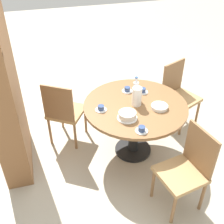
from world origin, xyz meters
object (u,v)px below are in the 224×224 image
object	(u,v)px
cake_main	(127,116)
cup_c	(142,129)
water_bottle	(136,90)
cup_b	(127,90)
chair_b	(178,93)
cup_a	(143,91)
chair_c	(64,111)
chair_a	(186,169)
bookshelf	(6,96)
cup_d	(101,108)
coffee_pot	(137,96)

from	to	relation	value
cake_main	cup_c	world-z (taller)	cake_main
water_bottle	cup_b	world-z (taller)	water_bottle
chair_b	cup_c	distance (m)	1.31
chair_b	cup_a	bearing A→B (deg)	173.60
chair_b	water_bottle	bearing A→B (deg)	177.76
chair_b	chair_c	bearing A→B (deg)	155.84
water_bottle	cup_c	size ratio (longest dim) A/B	2.20
chair_a	cup_b	size ratio (longest dim) A/B	6.94
water_bottle	bookshelf	bearing A→B (deg)	85.74
cake_main	bookshelf	bearing A→B (deg)	69.28
chair_a	cake_main	xyz separation A→B (m)	(0.65, 0.41, 0.28)
chair_c	cup_b	size ratio (longest dim) A/B	6.94
cup_c	cup_d	bearing A→B (deg)	32.57
chair_b	chair_c	distance (m)	1.60
water_bottle	cup_d	world-z (taller)	water_bottle
cake_main	cup_c	distance (m)	0.26
cake_main	cup_d	size ratio (longest dim) A/B	1.68
chair_a	cake_main	size ratio (longest dim) A/B	4.14
bookshelf	coffee_pot	world-z (taller)	bookshelf
chair_c	cup_d	world-z (taller)	chair_c
water_bottle	cup_b	xyz separation A→B (m)	(0.18, 0.04, -0.09)
cup_b	cup_a	bearing A→B (deg)	-113.55
chair_c	cup_d	distance (m)	0.63
chair_c	water_bottle	size ratio (longest dim) A/B	3.16
cup_b	cup_c	distance (m)	0.79
chair_c	cake_main	bearing A→B (deg)	165.74
chair_b	cup_a	size ratio (longest dim) A/B	6.94
chair_a	cup_b	distance (m)	1.23
bookshelf	coffee_pot	xyz separation A→B (m)	(-0.24, -1.41, -0.09)
chair_c	cup_c	world-z (taller)	chair_c
cup_a	cup_d	world-z (taller)	same
cup_c	water_bottle	bearing A→B (deg)	-13.78
bookshelf	cup_d	bearing A→B (deg)	76.92
chair_a	coffee_pot	size ratio (longest dim) A/B	3.48
coffee_pot	water_bottle	size ratio (longest dim) A/B	0.91
chair_b	chair_c	size ratio (longest dim) A/B	1.00
chair_b	water_bottle	xyz separation A→B (m)	(-0.30, 0.76, 0.36)
chair_c	chair_a	bearing A→B (deg)	160.87
chair_c	cup_c	size ratio (longest dim) A/B	6.94
chair_b	cup_d	world-z (taller)	chair_b
chair_a	cup_b	bearing A→B (deg)	-179.54
cup_a	cup_c	xyz separation A→B (m)	(-0.71, 0.28, 0.00)
cup_a	cup_b	distance (m)	0.19
chair_a	cup_d	distance (m)	1.12
chair_a	cup_d	world-z (taller)	chair_a
chair_b	bookshelf	size ratio (longest dim) A/B	0.47
cup_a	chair_a	bearing A→B (deg)	-177.12
coffee_pot	cake_main	world-z (taller)	coffee_pot
cake_main	chair_c	bearing A→B (deg)	43.00
bookshelf	cake_main	distance (m)	1.32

